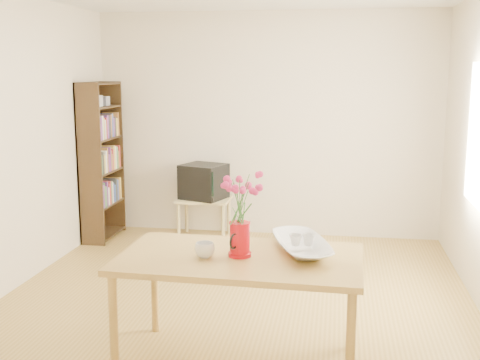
% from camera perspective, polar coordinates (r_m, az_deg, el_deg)
% --- Properties ---
extents(room, '(4.50, 4.50, 4.50)m').
position_cam_1_polar(room, '(4.83, -0.23, 2.88)').
color(room, olive).
rests_on(room, ground).
extents(table, '(1.59, 0.94, 0.75)m').
position_cam_1_polar(table, '(3.93, -0.00, -8.21)').
color(table, '#A67E39').
rests_on(table, ground).
extents(tv_stand, '(0.60, 0.45, 0.46)m').
position_cam_1_polar(tv_stand, '(7.03, -3.43, -2.32)').
color(tv_stand, tan).
rests_on(tv_stand, ground).
extents(bookshelf, '(0.28, 0.70, 1.80)m').
position_cam_1_polar(bookshelf, '(7.08, -12.97, 1.26)').
color(bookshelf, black).
rests_on(bookshelf, ground).
extents(pitcher, '(0.15, 0.22, 0.23)m').
position_cam_1_polar(pitcher, '(3.88, -0.03, -5.75)').
color(pitcher, red).
rests_on(pitcher, table).
extents(flowers, '(0.26, 0.26, 0.37)m').
position_cam_1_polar(flowers, '(3.81, -0.02, -1.47)').
color(flowers, '#E7367B').
rests_on(flowers, pitcher).
extents(mug, '(0.18, 0.18, 0.10)m').
position_cam_1_polar(mug, '(3.87, -3.37, -6.65)').
color(mug, white).
rests_on(mug, table).
extents(bowl, '(0.60, 0.60, 0.45)m').
position_cam_1_polar(bowl, '(3.97, 5.89, -3.63)').
color(bowl, white).
rests_on(bowl, table).
extents(teacup_a, '(0.10, 0.10, 0.07)m').
position_cam_1_polar(teacup_a, '(3.98, 5.30, -4.24)').
color(teacup_a, white).
rests_on(teacup_a, bowl).
extents(teacup_b, '(0.09, 0.09, 0.07)m').
position_cam_1_polar(teacup_b, '(3.99, 6.54, -4.21)').
color(teacup_b, white).
rests_on(teacup_b, bowl).
extents(television, '(0.57, 0.56, 0.40)m').
position_cam_1_polar(television, '(6.99, -3.43, -0.08)').
color(television, black).
rests_on(television, tv_stand).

